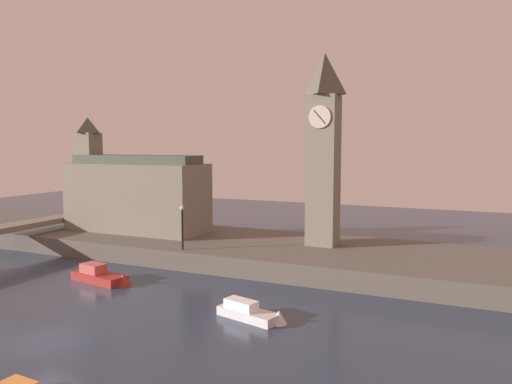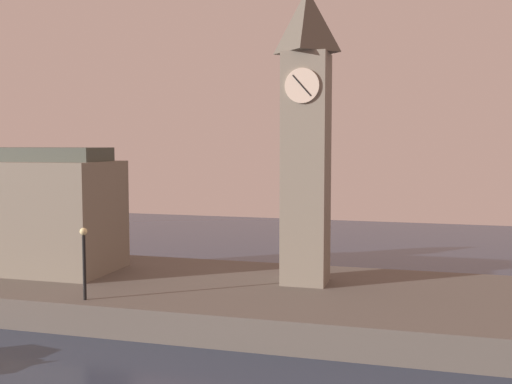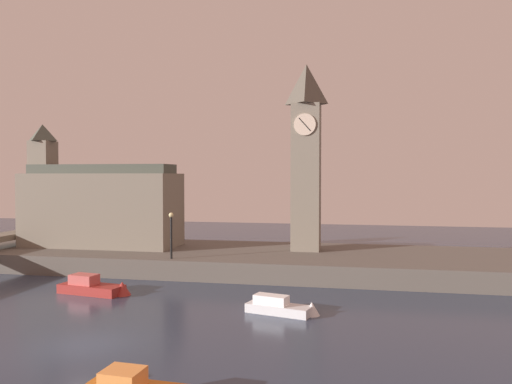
# 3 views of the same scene
# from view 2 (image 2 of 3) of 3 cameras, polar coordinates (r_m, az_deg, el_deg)

# --- Properties ---
(far_embankment) EXTENTS (70.00, 12.00, 1.50)m
(far_embankment) POSITION_cam_2_polar(r_m,az_deg,el_deg) (34.26, -9.04, -9.30)
(far_embankment) COLOR #5B544C
(far_embankment) RESTS_ON ground
(clock_tower) EXTENTS (2.56, 2.59, 15.45)m
(clock_tower) POSITION_cam_2_polar(r_m,az_deg,el_deg) (32.01, 4.76, 5.57)
(clock_tower) COLOR slate
(clock_tower) RESTS_ON far_embankment
(parliament_hall) EXTENTS (13.59, 5.18, 10.88)m
(parliament_hall) POSITION_cam_2_polar(r_m,az_deg,el_deg) (39.30, -23.03, -1.37)
(parliament_hall) COLOR slate
(parliament_hall) RESTS_ON far_embankment
(streetlamp) EXTENTS (0.36, 0.36, 3.47)m
(streetlamp) POSITION_cam_2_polar(r_m,az_deg,el_deg) (29.94, -15.92, -5.68)
(streetlamp) COLOR black
(streetlamp) RESTS_ON far_embankment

